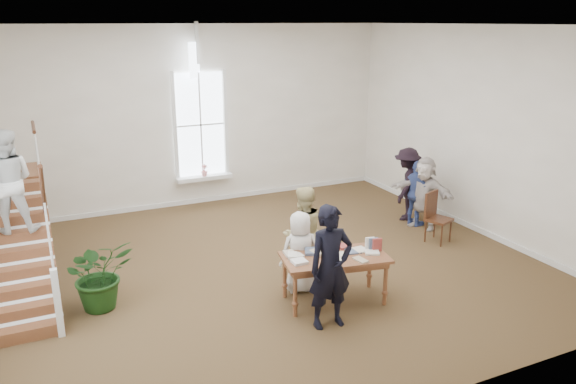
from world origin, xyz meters
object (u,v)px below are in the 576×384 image
elderly_woman (300,252)px  person_yellow (303,232)px  floor_plant (100,274)px  police_officer (331,267)px  woman_cluster_b (407,184)px  woman_cluster_a (417,193)px  woman_cluster_c (424,193)px  library_table (334,261)px  side_chair (435,214)px

elderly_woman → person_yellow: size_ratio=0.84×
floor_plant → person_yellow: bearing=-5.5°
police_officer → woman_cluster_b: (4.03, 3.53, -0.11)m
woman_cluster_a → floor_plant: (-7.13, -0.99, -0.17)m
person_yellow → woman_cluster_a: size_ratio=1.13×
woman_cluster_c → police_officer: bearing=-79.0°
library_table → elderly_woman: bearing=130.0°
woman_cluster_a → woman_cluster_b: size_ratio=0.89×
elderly_woman → woman_cluster_c: woman_cluster_c is taller
woman_cluster_a → floor_plant: woman_cluster_a is taller
woman_cluster_a → woman_cluster_b: woman_cluster_b is taller
woman_cluster_c → side_chair: bearing=-44.6°
person_yellow → floor_plant: (-3.55, 0.34, -0.27)m
library_table → woman_cluster_a: (3.55, 2.42, 0.03)m
police_officer → floor_plant: bearing=148.3°
person_yellow → side_chair: size_ratio=1.59×
elderly_woman → woman_cluster_c: bearing=-150.1°
woman_cluster_b → floor_plant: 7.32m
woman_cluster_a → side_chair: woman_cluster_a is taller
person_yellow → woman_cluster_c: 3.80m
person_yellow → woman_cluster_b: woman_cluster_b is taller
library_table → police_officer: bearing=-113.0°
library_table → person_yellow: person_yellow is taller
elderly_woman → side_chair: elderly_woman is taller
library_table → side_chair: (3.31, 1.46, -0.13)m
library_table → woman_cluster_b: woman_cluster_b is taller
woman_cluster_b → floor_plant: (-7.17, -1.44, -0.27)m
person_yellow → woman_cluster_b: (3.63, 1.78, 0.00)m
floor_plant → side_chair: size_ratio=1.11×
person_yellow → woman_cluster_a: bearing=-172.6°
elderly_woman → woman_cluster_a: woman_cluster_a is taller
police_officer → woman_cluster_a: police_officer is taller
elderly_woman → floor_plant: 3.36m
police_officer → floor_plant: 3.80m
elderly_woman → side_chair: 3.75m
woman_cluster_a → side_chair: bearing=158.1°
side_chair → elderly_woman: bearing=172.1°
person_yellow → woman_cluster_c: bearing=-175.6°
police_officer → woman_cluster_c: bearing=37.5°
elderly_woman → woman_cluster_a: (3.88, 1.83, 0.04)m
woman_cluster_a → woman_cluster_c: size_ratio=0.92×
police_officer → side_chair: bearing=31.4°
woman_cluster_a → side_chair: size_ratio=1.41×
person_yellow → side_chair: person_yellow is taller
floor_plant → woman_cluster_c: bearing=6.3°
police_officer → elderly_woman: (0.10, 1.25, -0.26)m
woman_cluster_c → elderly_woman: bearing=-92.0°
woman_cluster_c → woman_cluster_a: bearing=167.9°
library_table → woman_cluster_a: bearing=44.7°
woman_cluster_a → woman_cluster_b: (0.04, 0.45, 0.10)m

